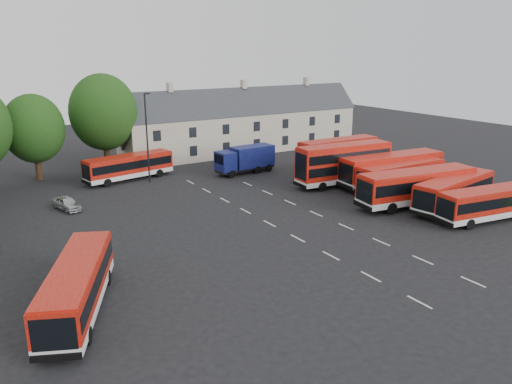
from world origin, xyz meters
TOP-DOWN VIEW (x-y plane):
  - ground at (0.00, 0.00)m, footprint 140.00×140.00m
  - lane_markings at (2.50, 2.00)m, footprint 5.15×33.80m
  - terrace_houses at (14.00, 30.00)m, footprint 35.70×7.13m
  - bus_row_a at (16.50, -7.28)m, footprint 10.33×3.75m
  - bus_row_b at (16.71, -3.48)m, footprint 10.86×4.16m
  - bus_row_c at (14.58, -0.98)m, footprint 12.23×4.40m
  - bus_row_d at (17.02, 3.19)m, footprint 10.68×2.63m
  - bus_row_e at (17.80, 5.25)m, footprint 12.36×3.89m
  - bus_dd_south at (13.65, 8.25)m, footprint 11.06×3.42m
  - bus_dd_north at (16.22, 12.10)m, footprint 10.27×2.43m
  - bus_west at (-17.20, -4.64)m, footprint 6.41×10.45m
  - bus_north at (-5.39, 22.51)m, footprint 10.31×4.07m
  - box_truck at (7.41, 18.39)m, footprint 7.35×2.71m
  - silver_car at (-13.74, 15.03)m, footprint 2.31×3.84m
  - lamppost at (-3.78, 20.47)m, footprint 0.68×0.30m

SIDE VIEW (x-z plane):
  - ground at x=0.00m, z-range 0.00..0.00m
  - lane_markings at x=2.50m, z-range 0.00..0.01m
  - silver_car at x=-13.74m, z-range 0.00..1.22m
  - bus_north at x=-5.39m, z-range 0.29..3.13m
  - bus_row_a at x=16.50m, z-range 0.29..3.15m
  - bus_west at x=-17.20m, z-range 0.30..3.24m
  - box_truck at x=7.41m, z-range 0.20..3.36m
  - bus_row_b at x=16.71m, z-range 0.30..3.30m
  - bus_row_d at x=17.02m, z-range 0.30..3.31m
  - bus_row_c at x=14.58m, z-range 0.34..3.72m
  - bus_row_e at x=17.80m, z-range 0.35..3.78m
  - bus_dd_north at x=16.22m, z-range 0.29..4.50m
  - bus_dd_south at x=13.65m, z-range 0.31..4.77m
  - terrace_houses at x=14.00m, z-range -1.17..8.89m
  - lamppost at x=-3.78m, z-range 0.33..10.10m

